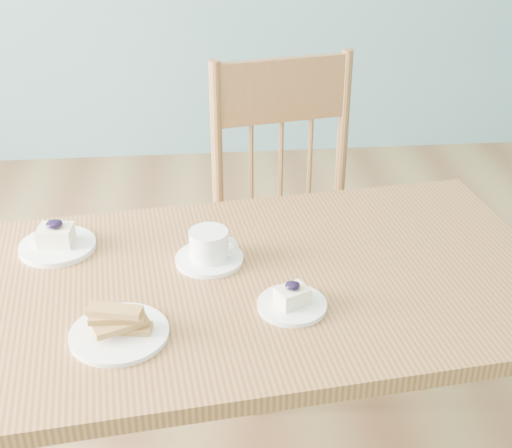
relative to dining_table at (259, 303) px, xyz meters
name	(u,v)px	position (x,y,z in m)	size (l,w,h in m)	color
room	(162,8)	(-0.18, -0.10, 0.70)	(5.01, 5.01, 2.71)	olive
dining_table	(259,303)	(0.00, 0.00, 0.00)	(1.43, 0.92, 0.72)	#9C653B
dining_chair	(295,224)	(0.17, 0.60, -0.13)	(0.54, 0.53, 1.02)	#9C653B
cheesecake_plate_near	(292,301)	(0.06, -0.12, 0.09)	(0.15, 0.15, 0.06)	white
cheesecake_plate_far	(57,242)	(-0.47, 0.17, 0.09)	(0.18, 0.18, 0.08)	white
coffee_cup	(210,249)	(-0.11, 0.08, 0.11)	(0.16, 0.16, 0.08)	white
biscotti_plate	(119,328)	(-0.30, -0.19, 0.09)	(0.20, 0.20, 0.07)	white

